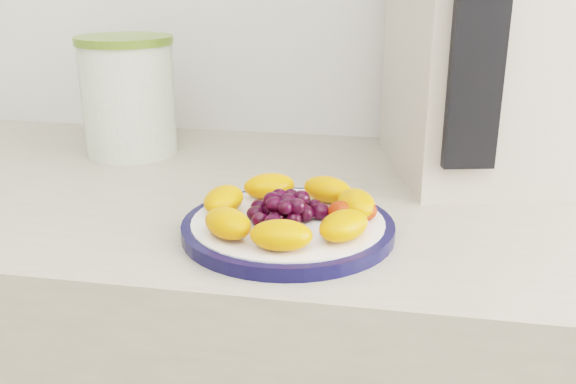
# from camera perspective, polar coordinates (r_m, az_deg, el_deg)

# --- Properties ---
(plate_rim) EXTENTS (0.24, 0.24, 0.01)m
(plate_rim) POSITION_cam_1_polar(r_m,az_deg,el_deg) (0.71, 0.00, -3.23)
(plate_rim) COLOR #0D0E36
(plate_rim) RESTS_ON counter
(plate_face) EXTENTS (0.21, 0.21, 0.02)m
(plate_face) POSITION_cam_1_polar(r_m,az_deg,el_deg) (0.71, 0.00, -3.16)
(plate_face) COLOR white
(plate_face) RESTS_ON counter
(canister) EXTENTS (0.16, 0.16, 0.17)m
(canister) POSITION_cam_1_polar(r_m,az_deg,el_deg) (1.04, -13.97, 7.95)
(canister) COLOR #3E601C
(canister) RESTS_ON counter
(canister_lid) EXTENTS (0.17, 0.17, 0.01)m
(canister_lid) POSITION_cam_1_polar(r_m,az_deg,el_deg) (1.03, -14.39, 12.95)
(canister_lid) COLOR #59742A
(canister_lid) RESTS_ON canister
(appliance_body) EXTENTS (0.27, 0.33, 0.36)m
(appliance_body) POSITION_cam_1_polar(r_m,az_deg,el_deg) (0.94, 16.59, 12.48)
(appliance_body) COLOR #B6AB9D
(appliance_body) RESTS_ON counter
(appliance_panel) EXTENTS (0.07, 0.03, 0.27)m
(appliance_panel) POSITION_cam_1_polar(r_m,az_deg,el_deg) (0.78, 16.47, 11.63)
(appliance_panel) COLOR black
(appliance_panel) RESTS_ON appliance_body
(fruit_plate) EXTENTS (0.20, 0.20, 0.03)m
(fruit_plate) POSITION_cam_1_polar(r_m,az_deg,el_deg) (0.70, 0.35, -1.41)
(fruit_plate) COLOR orange
(fruit_plate) RESTS_ON plate_face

